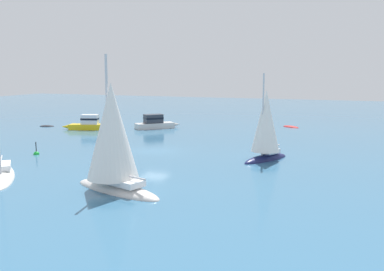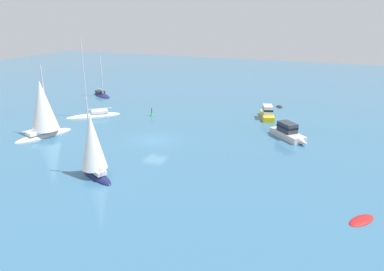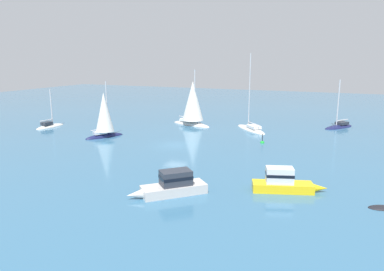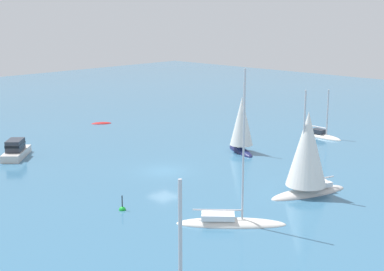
{
  "view_description": "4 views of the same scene",
  "coord_description": "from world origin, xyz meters",
  "px_view_note": "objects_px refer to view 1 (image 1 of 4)",
  "views": [
    {
      "loc": [
        -17.65,
        36.92,
        7.63
      ],
      "look_at": [
        -1.77,
        -5.49,
        0.8
      ],
      "focal_mm": 40.65,
      "sensor_mm": 36.0,
      "label": 1
    },
    {
      "loc": [
        -35.67,
        -19.32,
        14.58
      ],
      "look_at": [
        1.62,
        -4.21,
        0.64
      ],
      "focal_mm": 33.59,
      "sensor_mm": 36.0,
      "label": 2
    },
    {
      "loc": [
        18.81,
        -38.69,
        10.37
      ],
      "look_at": [
        1.08,
        2.54,
        0.8
      ],
      "focal_mm": 34.18,
      "sensor_mm": 36.0,
      "label": 3
    },
    {
      "loc": [
        35.33,
        37.6,
        14.99
      ],
      "look_at": [
        -3.93,
        -0.11,
        2.78
      ],
      "focal_mm": 53.62,
      "sensor_mm": 36.0,
      "label": 4
    }
  ],
  "objects_px": {
    "yacht_1": "(266,129)",
    "cabin_cruiser": "(88,124)",
    "motor_cruiser": "(155,123)",
    "sailboat": "(1,175)",
    "skiff": "(291,127)",
    "sloop_1": "(113,142)",
    "channel_buoy": "(36,154)",
    "dinghy": "(47,126)"
  },
  "relations": [
    {
      "from": "yacht_1",
      "to": "skiff",
      "type": "xyz_separation_m",
      "value": [
        0.96,
        -22.86,
        -2.72
      ]
    },
    {
      "from": "skiff",
      "to": "channel_buoy",
      "type": "height_order",
      "value": "channel_buoy"
    },
    {
      "from": "yacht_1",
      "to": "cabin_cruiser",
      "type": "height_order",
      "value": "yacht_1"
    },
    {
      "from": "sailboat",
      "to": "skiff",
      "type": "bearing_deg",
      "value": 114.01
    },
    {
      "from": "motor_cruiser",
      "to": "sloop_1",
      "type": "distance_m",
      "value": 29.92
    },
    {
      "from": "sloop_1",
      "to": "sailboat",
      "type": "xyz_separation_m",
      "value": [
        9.45,
        -0.18,
        -3.01
      ]
    },
    {
      "from": "yacht_1",
      "to": "skiff",
      "type": "distance_m",
      "value": 23.04
    },
    {
      "from": "yacht_1",
      "to": "dinghy",
      "type": "xyz_separation_m",
      "value": [
        32.36,
        -11.87,
        -2.72
      ]
    },
    {
      "from": "yacht_1",
      "to": "skiff",
      "type": "relative_size",
      "value": 2.84
    },
    {
      "from": "dinghy",
      "to": "channel_buoy",
      "type": "bearing_deg",
      "value": 107.6
    },
    {
      "from": "motor_cruiser",
      "to": "channel_buoy",
      "type": "distance_m",
      "value": 20.22
    },
    {
      "from": "dinghy",
      "to": "sailboat",
      "type": "xyz_separation_m",
      "value": [
        -15.66,
        24.42,
        0.15
      ]
    },
    {
      "from": "motor_cruiser",
      "to": "sailboat",
      "type": "relative_size",
      "value": 0.46
    },
    {
      "from": "cabin_cruiser",
      "to": "skiff",
      "type": "relative_size",
      "value": 2.13
    },
    {
      "from": "sloop_1",
      "to": "dinghy",
      "type": "distance_m",
      "value": 35.3
    },
    {
      "from": "sloop_1",
      "to": "sailboat",
      "type": "height_order",
      "value": "sailboat"
    },
    {
      "from": "yacht_1",
      "to": "channel_buoy",
      "type": "xyz_separation_m",
      "value": [
        20.11,
        4.79,
        -2.7
      ]
    },
    {
      "from": "yacht_1",
      "to": "cabin_cruiser",
      "type": "bearing_deg",
      "value": -86.32
    },
    {
      "from": "motor_cruiser",
      "to": "channel_buoy",
      "type": "relative_size",
      "value": 3.75
    },
    {
      "from": "skiff",
      "to": "channel_buoy",
      "type": "distance_m",
      "value": 33.64
    },
    {
      "from": "motor_cruiser",
      "to": "dinghy",
      "type": "height_order",
      "value": "motor_cruiser"
    },
    {
      "from": "sloop_1",
      "to": "yacht_1",
      "type": "bearing_deg",
      "value": -100.94
    },
    {
      "from": "motor_cruiser",
      "to": "yacht_1",
      "type": "bearing_deg",
      "value": -85.62
    },
    {
      "from": "skiff",
      "to": "cabin_cruiser",
      "type": "bearing_deg",
      "value": -119.84
    },
    {
      "from": "motor_cruiser",
      "to": "skiff",
      "type": "height_order",
      "value": "motor_cruiser"
    },
    {
      "from": "motor_cruiser",
      "to": "sloop_1",
      "type": "relative_size",
      "value": 0.58
    },
    {
      "from": "sloop_1",
      "to": "cabin_cruiser",
      "type": "bearing_deg",
      "value": -34.17
    },
    {
      "from": "dinghy",
      "to": "channel_buoy",
      "type": "relative_size",
      "value": 1.54
    },
    {
      "from": "yacht_1",
      "to": "channel_buoy",
      "type": "height_order",
      "value": "yacht_1"
    },
    {
      "from": "yacht_1",
      "to": "dinghy",
      "type": "distance_m",
      "value": 34.58
    },
    {
      "from": "sailboat",
      "to": "channel_buoy",
      "type": "relative_size",
      "value": 8.09
    },
    {
      "from": "dinghy",
      "to": "channel_buoy",
      "type": "xyz_separation_m",
      "value": [
        -12.25,
        16.67,
        0.03
      ]
    },
    {
      "from": "motor_cruiser",
      "to": "channel_buoy",
      "type": "height_order",
      "value": "motor_cruiser"
    },
    {
      "from": "yacht_1",
      "to": "cabin_cruiser",
      "type": "distance_m",
      "value": 27.78
    },
    {
      "from": "sloop_1",
      "to": "skiff",
      "type": "distance_m",
      "value": 36.29
    },
    {
      "from": "sloop_1",
      "to": "channel_buoy",
      "type": "xyz_separation_m",
      "value": [
        12.86,
        -7.94,
        -3.13
      ]
    },
    {
      "from": "motor_cruiser",
      "to": "sloop_1",
      "type": "height_order",
      "value": "sloop_1"
    },
    {
      "from": "sloop_1",
      "to": "sailboat",
      "type": "bearing_deg",
      "value": 17.62
    },
    {
      "from": "motor_cruiser",
      "to": "skiff",
      "type": "distance_m",
      "value": 18.28
    },
    {
      "from": "skiff",
      "to": "sloop_1",
      "type": "bearing_deg",
      "value": -65.44
    },
    {
      "from": "dinghy",
      "to": "cabin_cruiser",
      "type": "relative_size",
      "value": 0.37
    },
    {
      "from": "skiff",
      "to": "sailboat",
      "type": "xyz_separation_m",
      "value": [
        15.74,
        35.41,
        0.15
      ]
    }
  ]
}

